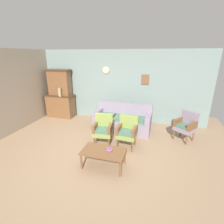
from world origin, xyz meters
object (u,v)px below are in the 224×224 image
(wingback_chair_by_fireplace, at_px, (186,125))
(book_stack_on_table, at_px, (109,149))
(side_cabinet, at_px, (61,106))
(vase_on_cabinet, at_px, (60,92))
(coffee_table, at_px, (103,152))
(floral_couch, at_px, (123,121))
(armchair_near_couch_end, at_px, (127,131))
(armchair_near_cabinet, at_px, (103,128))

(wingback_chair_by_fireplace, bearing_deg, book_stack_on_table, -134.97)
(wingback_chair_by_fireplace, height_order, book_stack_on_table, wingback_chair_by_fireplace)
(side_cabinet, xyz_separation_m, book_stack_on_table, (2.94, -2.66, -0.02))
(vase_on_cabinet, relative_size, coffee_table, 0.33)
(floral_couch, height_order, coffee_table, floral_couch)
(vase_on_cabinet, relative_size, floral_couch, 0.17)
(wingback_chair_by_fireplace, xyz_separation_m, book_stack_on_table, (-1.87, -1.87, -0.05))
(side_cabinet, xyz_separation_m, armchair_near_couch_end, (3.17, -1.67, 0.03))
(side_cabinet, relative_size, vase_on_cabinet, 3.47)
(armchair_near_cabinet, height_order, wingback_chair_by_fireplace, same)
(book_stack_on_table, bearing_deg, side_cabinet, 137.80)
(wingback_chair_by_fireplace, distance_m, coffee_table, 2.77)
(side_cabinet, distance_m, coffee_table, 3.91)
(wingback_chair_by_fireplace, xyz_separation_m, coffee_table, (-1.99, -1.92, -0.12))
(vase_on_cabinet, height_order, coffee_table, vase_on_cabinet)
(armchair_near_cabinet, xyz_separation_m, wingback_chair_by_fireplace, (2.34, 0.93, 0.00))
(armchair_near_couch_end, xyz_separation_m, coffee_table, (-0.36, -1.04, -0.12))
(floral_couch, height_order, wingback_chair_by_fireplace, same)
(wingback_chair_by_fireplace, height_order, coffee_table, wingback_chair_by_fireplace)
(side_cabinet, height_order, armchair_near_cabinet, side_cabinet)
(vase_on_cabinet, xyz_separation_m, floral_couch, (2.67, -0.41, -0.77))
(vase_on_cabinet, relative_size, armchair_near_couch_end, 0.37)
(armchair_near_couch_end, bearing_deg, floral_couch, 108.66)
(floral_couch, height_order, armchair_near_couch_end, same)
(side_cabinet, xyz_separation_m, wingback_chair_by_fireplace, (4.80, -0.79, 0.03))
(armchair_near_cabinet, relative_size, coffee_table, 0.90)
(side_cabinet, distance_m, wingback_chair_by_fireplace, 4.87)
(floral_couch, bearing_deg, vase_on_cabinet, 171.22)
(side_cabinet, height_order, armchair_near_couch_end, side_cabinet)
(book_stack_on_table, bearing_deg, floral_couch, 93.69)
(floral_couch, height_order, armchair_near_cabinet, same)
(side_cabinet, bearing_deg, armchair_near_cabinet, -34.83)
(armchair_near_cabinet, distance_m, wingback_chair_by_fireplace, 2.51)
(side_cabinet, bearing_deg, vase_on_cabinet, -53.89)
(armchair_near_cabinet, distance_m, book_stack_on_table, 1.06)
(armchair_near_cabinet, bearing_deg, coffee_table, -70.91)
(armchair_near_cabinet, height_order, book_stack_on_table, armchair_near_cabinet)
(side_cabinet, relative_size, wingback_chair_by_fireplace, 1.28)
(armchair_near_couch_end, relative_size, book_stack_on_table, 7.16)
(side_cabinet, height_order, vase_on_cabinet, vase_on_cabinet)
(coffee_table, bearing_deg, floral_couch, 90.25)
(wingback_chair_by_fireplace, bearing_deg, armchair_near_couch_end, -151.75)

